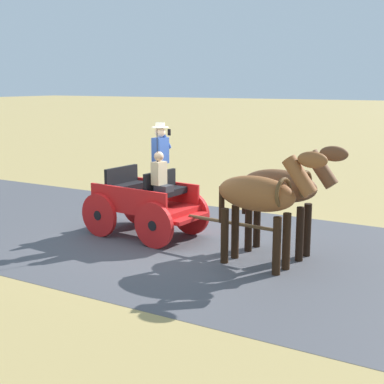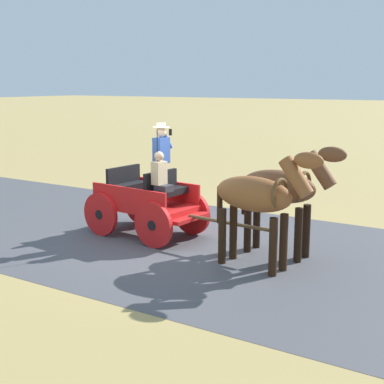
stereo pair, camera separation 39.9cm
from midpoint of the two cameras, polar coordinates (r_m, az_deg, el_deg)
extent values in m
plane|color=tan|center=(11.94, -1.87, -4.91)|extent=(200.00, 200.00, 0.00)
cube|color=#4C4C51|center=(11.94, -1.87, -4.89)|extent=(6.74, 160.00, 0.01)
cube|color=red|center=(12.14, -3.85, -1.45)|extent=(1.38, 2.29, 0.12)
cube|color=red|center=(12.51, -2.16, 0.26)|extent=(0.24, 2.09, 0.44)
cube|color=red|center=(11.66, -5.70, -0.60)|extent=(0.24, 2.09, 0.44)
cube|color=red|center=(11.42, 0.79, -2.75)|extent=(1.10, 0.33, 0.08)
cube|color=red|center=(12.98, -7.86, -1.51)|extent=(0.73, 0.26, 0.06)
cube|color=black|center=(11.68, -1.63, -0.03)|extent=(1.05, 0.44, 0.14)
cube|color=black|center=(11.75, -2.32, 1.13)|extent=(1.02, 0.17, 0.44)
cube|color=black|center=(12.38, -5.61, 0.57)|extent=(1.05, 0.44, 0.14)
cube|color=black|center=(12.47, -6.24, 1.66)|extent=(1.02, 0.17, 0.44)
cylinder|color=red|center=(12.21, 0.90, -2.22)|extent=(0.18, 0.97, 0.96)
cylinder|color=black|center=(12.21, 0.90, -2.22)|extent=(0.14, 0.22, 0.21)
cylinder|color=red|center=(11.21, -3.03, -3.46)|extent=(0.18, 0.97, 0.96)
cylinder|color=black|center=(11.21, -3.03, -3.46)|extent=(0.14, 0.22, 0.21)
cylinder|color=red|center=(13.15, -4.53, -1.27)|extent=(0.18, 0.97, 0.96)
cylinder|color=black|center=(13.15, -4.53, -1.27)|extent=(0.14, 0.22, 0.21)
cylinder|color=red|center=(12.23, -8.57, -2.31)|extent=(0.18, 0.97, 0.96)
cylinder|color=black|center=(12.23, -8.57, -2.31)|extent=(0.14, 0.22, 0.21)
cylinder|color=brown|center=(10.87, 4.97, -3.24)|extent=(0.24, 2.00, 0.07)
cylinder|color=black|center=(11.33, -2.60, 3.21)|extent=(0.02, 0.02, 1.30)
cylinder|color=#2D2D33|center=(11.94, -2.22, 0.85)|extent=(0.22, 0.22, 0.90)
cube|color=#2D4C99|center=(11.83, -2.24, 4.33)|extent=(0.36, 0.25, 0.56)
sphere|color=beige|center=(11.79, -2.26, 6.26)|extent=(0.22, 0.22, 0.22)
cylinder|color=beige|center=(11.78, -2.26, 6.75)|extent=(0.36, 0.36, 0.01)
cylinder|color=beige|center=(11.77, -2.26, 6.99)|extent=(0.20, 0.20, 0.10)
cylinder|color=#2D4C99|center=(11.92, -1.55, 5.26)|extent=(0.27, 0.10, 0.32)
cube|color=black|center=(11.94, -1.30, 6.24)|extent=(0.03, 0.07, 0.14)
cube|color=#2D2D33|center=(11.39, -1.95, 0.39)|extent=(0.31, 0.34, 0.14)
cube|color=tan|center=(11.41, -2.43, 1.99)|extent=(0.32, 0.22, 0.48)
sphere|color=tan|center=(11.36, -2.44, 3.74)|extent=(0.20, 0.20, 0.20)
ellipsoid|color=brown|center=(10.72, 9.98, 0.57)|extent=(0.66, 1.59, 0.64)
cylinder|color=black|center=(10.85, 12.84, -3.99)|extent=(0.15, 0.15, 1.05)
cylinder|color=black|center=(10.53, 12.05, -4.43)|extent=(0.15, 0.15, 1.05)
cylinder|color=black|center=(11.30, 7.75, -3.19)|extent=(0.15, 0.15, 1.05)
cylinder|color=black|center=(10.99, 6.85, -3.58)|extent=(0.15, 0.15, 1.05)
cylinder|color=brown|center=(10.32, 14.26, 2.24)|extent=(0.30, 0.66, 0.73)
ellipsoid|color=brown|center=(10.20, 15.49, 3.79)|extent=(0.26, 0.55, 0.28)
cube|color=black|center=(10.32, 14.16, 2.44)|extent=(0.09, 0.51, 0.56)
cylinder|color=black|center=(11.11, 6.49, -0.53)|extent=(0.11, 0.11, 0.70)
torus|color=brown|center=(10.48, 12.67, 0.67)|extent=(0.55, 0.11, 0.55)
ellipsoid|color=brown|center=(9.92, 7.54, -0.21)|extent=(0.74, 1.61, 0.64)
cylinder|color=black|center=(10.01, 10.63, -5.18)|extent=(0.15, 0.15, 1.05)
cylinder|color=black|center=(9.71, 9.60, -5.68)|extent=(0.15, 0.15, 1.05)
cylinder|color=black|center=(10.55, 5.40, -4.19)|extent=(0.15, 0.15, 1.05)
cylinder|color=black|center=(10.26, 4.28, -4.62)|extent=(0.15, 0.15, 1.05)
cylinder|color=brown|center=(9.45, 11.96, 1.53)|extent=(0.33, 0.67, 0.73)
ellipsoid|color=brown|center=(9.30, 13.25, 3.21)|extent=(0.28, 0.56, 0.28)
cube|color=black|center=(9.45, 11.86, 1.76)|extent=(0.12, 0.51, 0.56)
cylinder|color=black|center=(10.38, 4.01, -1.33)|extent=(0.11, 0.11, 0.70)
torus|color=brown|center=(9.64, 10.32, -0.15)|extent=(0.55, 0.13, 0.55)
camera|label=1|loc=(0.20, -89.00, 0.20)|focal=51.28mm
camera|label=2|loc=(0.20, 91.00, -0.20)|focal=51.28mm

